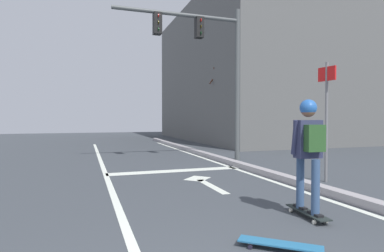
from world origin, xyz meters
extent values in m
cube|color=silver|center=(-0.37, 6.00, 0.00)|extent=(0.12, 20.00, 0.01)
cube|color=silver|center=(3.02, 6.00, 0.00)|extent=(0.12, 20.00, 0.01)
cube|color=silver|center=(1.40, 6.61, 0.00)|extent=(3.54, 0.40, 0.01)
cube|color=silver|center=(1.58, 4.59, 0.00)|extent=(0.16, 1.40, 0.01)
cube|color=silver|center=(1.58, 5.44, 0.00)|extent=(0.71, 0.71, 0.01)
cube|color=#9A9598|center=(3.27, 6.00, 0.07)|extent=(0.24, 24.00, 0.14)
cube|color=#1F2726|center=(2.07, 2.32, 0.07)|extent=(0.25, 0.83, 0.02)
cube|color=#B2B2B7|center=(2.09, 2.60, 0.06)|extent=(0.15, 0.06, 0.01)
cylinder|color=silver|center=(2.01, 2.60, 0.03)|extent=(0.03, 0.06, 0.05)
cylinder|color=silver|center=(2.18, 2.59, 0.03)|extent=(0.03, 0.06, 0.05)
cube|color=#B2B2B7|center=(2.05, 2.04, 0.06)|extent=(0.15, 0.06, 0.01)
cylinder|color=silver|center=(1.96, 2.05, 0.03)|extent=(0.03, 0.06, 0.05)
cylinder|color=silver|center=(2.14, 2.04, 0.03)|extent=(0.03, 0.06, 0.05)
cylinder|color=#355077|center=(2.09, 2.50, 0.45)|extent=(0.11, 0.11, 0.74)
cube|color=black|center=(2.09, 2.50, 0.10)|extent=(0.11, 0.25, 0.03)
cylinder|color=#355077|center=(2.06, 2.15, 0.45)|extent=(0.11, 0.11, 0.74)
cube|color=black|center=(2.06, 2.15, 0.10)|extent=(0.11, 0.25, 0.03)
cube|color=#2D3150|center=(2.07, 2.32, 1.09)|extent=(0.36, 0.21, 0.52)
cylinder|color=#2D3150|center=(1.89, 2.37, 1.11)|extent=(0.07, 0.13, 0.48)
cylinder|color=#2D3150|center=(2.26, 2.34, 1.11)|extent=(0.07, 0.10, 0.48)
sphere|color=#8F5F45|center=(2.07, 2.32, 1.49)|extent=(0.21, 0.21, 0.21)
sphere|color=#2860B2|center=(2.07, 2.32, 1.52)|extent=(0.23, 0.23, 0.23)
cube|color=#284F24|center=(2.06, 2.18, 1.11)|extent=(0.27, 0.16, 0.36)
cube|color=#256593|center=(1.07, 1.51, 0.07)|extent=(0.77, 0.70, 0.02)
cube|color=#B2B2B7|center=(0.85, 1.70, 0.05)|extent=(0.13, 0.15, 0.01)
cylinder|color=black|center=(0.79, 1.63, 0.02)|extent=(0.06, 0.05, 0.05)
cylinder|color=black|center=(0.91, 1.77, 0.02)|extent=(0.06, 0.05, 0.05)
cube|color=#B2B2B7|center=(1.29, 1.32, 0.05)|extent=(0.13, 0.15, 0.01)
cylinder|color=black|center=(1.35, 1.39, 0.02)|extent=(0.06, 0.05, 0.05)
cylinder|color=#4F5455|center=(3.94, 8.11, 2.47)|extent=(0.16, 0.16, 4.94)
cylinder|color=#4F5455|center=(1.92, 8.11, 4.57)|extent=(4.03, 0.12, 0.12)
cube|color=black|center=(2.60, 8.11, 4.22)|extent=(0.24, 0.28, 0.64)
cylinder|color=red|center=(2.60, 7.96, 4.42)|extent=(0.02, 0.10, 0.10)
cylinder|color=#3C3106|center=(2.60, 7.96, 4.22)|extent=(0.02, 0.10, 0.10)
cylinder|color=black|center=(2.60, 7.96, 4.02)|extent=(0.02, 0.10, 0.10)
cube|color=black|center=(1.25, 8.11, 4.22)|extent=(0.24, 0.28, 0.64)
cylinder|color=red|center=(1.25, 7.96, 4.42)|extent=(0.02, 0.10, 0.10)
cylinder|color=#3C3106|center=(1.25, 7.96, 4.22)|extent=(0.02, 0.10, 0.10)
cylinder|color=black|center=(1.25, 7.96, 4.02)|extent=(0.02, 0.10, 0.10)
cylinder|color=slate|center=(4.08, 4.21, 1.29)|extent=(0.06, 0.06, 2.57)
cube|color=red|center=(4.08, 4.21, 2.32)|extent=(0.10, 0.44, 0.30)
cylinder|color=brown|center=(5.55, 13.12, 1.56)|extent=(0.22, 0.22, 3.12)
cylinder|color=brown|center=(5.80, 13.29, 3.49)|extent=(0.40, 0.54, 1.12)
cylinder|color=brown|center=(5.37, 13.37, 3.52)|extent=(0.87, 0.66, 0.94)
cylinder|color=brown|center=(5.38, 12.88, 3.43)|extent=(0.53, 0.40, 0.91)
cube|color=#5E5F5D|center=(11.04, 17.13, 4.18)|extent=(11.75, 13.71, 8.36)
camera|label=1|loc=(-0.84, -1.26, 1.37)|focal=29.47mm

